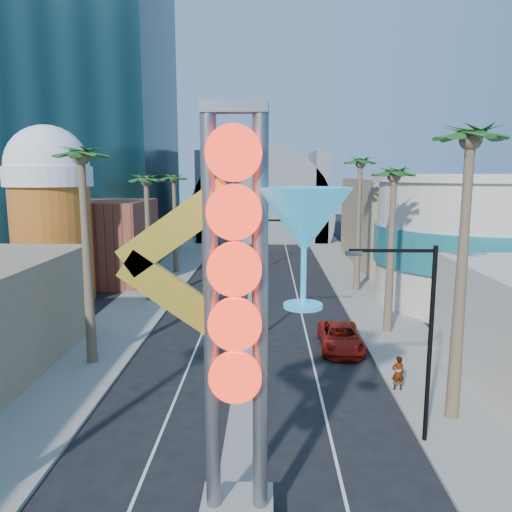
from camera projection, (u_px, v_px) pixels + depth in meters
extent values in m
cube|color=gray|center=(157.00, 287.00, 46.97)|extent=(5.00, 100.00, 0.15)
cube|color=gray|center=(360.00, 288.00, 46.52)|extent=(5.00, 100.00, 0.15)
cube|color=gray|center=(259.00, 281.00, 49.70)|extent=(1.60, 84.00, 0.15)
cube|color=black|center=(78.00, 52.00, 59.92)|extent=(20.00, 20.00, 50.00)
cube|color=brown|center=(98.00, 241.00, 49.44)|extent=(10.00, 10.00, 8.00)
cube|color=#8C775A|center=(397.00, 222.00, 58.37)|extent=(10.00, 20.00, 10.00)
cylinder|color=#AF4E17|center=(53.00, 242.00, 41.41)|extent=(6.40, 6.40, 10.00)
cylinder|color=white|center=(48.00, 176.00, 40.52)|extent=(7.00, 7.00, 1.60)
sphere|color=white|center=(47.00, 166.00, 40.39)|extent=(6.60, 6.60, 6.60)
cylinder|color=beige|center=(478.00, 244.00, 40.57)|extent=(16.00, 16.00, 10.00)
cylinder|color=teal|center=(478.00, 244.00, 40.57)|extent=(16.60, 16.60, 3.00)
cylinder|color=beige|center=(483.00, 178.00, 39.70)|extent=(16.60, 16.60, 0.60)
cylinder|color=slate|center=(263.00, 214.00, 82.58)|extent=(22.00, 16.00, 22.00)
cube|color=slate|center=(208.00, 195.00, 82.30)|extent=(2.00, 16.00, 14.00)
cube|color=slate|center=(317.00, 196.00, 81.87)|extent=(2.00, 16.00, 14.00)
cylinder|color=slate|center=(211.00, 322.00, 14.15)|extent=(0.44, 0.44, 12.00)
cylinder|color=slate|center=(260.00, 322.00, 14.12)|extent=(0.44, 0.44, 12.00)
cube|color=slate|center=(234.00, 107.00, 13.16)|extent=(1.80, 0.50, 0.30)
cylinder|color=red|center=(234.00, 153.00, 13.01)|extent=(1.50, 0.25, 1.50)
cylinder|color=red|center=(234.00, 212.00, 13.27)|extent=(1.50, 0.25, 1.50)
cylinder|color=red|center=(234.00, 269.00, 13.52)|extent=(1.50, 0.25, 1.50)
cylinder|color=red|center=(235.00, 324.00, 13.78)|extent=(1.50, 0.25, 1.50)
cylinder|color=red|center=(235.00, 377.00, 14.03)|extent=(1.50, 0.25, 1.50)
cube|color=gold|center=(177.00, 227.00, 13.73)|extent=(3.47, 0.25, 2.80)
cube|color=gold|center=(179.00, 298.00, 14.05)|extent=(3.47, 0.25, 2.80)
cone|color=#218CBF|center=(304.00, 221.00, 13.61)|extent=(2.60, 2.60, 1.80)
cylinder|color=#218CBF|center=(303.00, 278.00, 13.87)|extent=(0.16, 0.16, 1.60)
cylinder|color=#218CBF|center=(303.00, 306.00, 14.00)|extent=(1.10, 1.10, 0.12)
cylinder|color=black|center=(253.00, 281.00, 31.31)|extent=(0.18, 0.18, 8.00)
cube|color=black|center=(283.00, 220.00, 30.64)|extent=(3.60, 0.12, 0.12)
cube|color=slate|center=(309.00, 222.00, 30.62)|extent=(0.60, 0.25, 0.18)
cylinder|color=black|center=(260.00, 234.00, 54.97)|extent=(0.18, 0.18, 8.00)
cube|color=black|center=(243.00, 200.00, 54.39)|extent=(3.60, 0.12, 0.12)
cube|color=slate|center=(229.00, 200.00, 54.44)|extent=(0.60, 0.25, 0.18)
cylinder|color=black|center=(430.00, 348.00, 19.30)|extent=(0.18, 0.18, 8.00)
cube|color=black|center=(392.00, 251.00, 18.71)|extent=(3.24, 0.12, 0.12)
cube|color=slate|center=(354.00, 253.00, 18.77)|extent=(0.60, 0.25, 0.18)
cylinder|color=brown|center=(87.00, 264.00, 27.29)|extent=(0.40, 0.40, 11.50)
sphere|color=#1B521F|center=(81.00, 157.00, 26.34)|extent=(2.40, 2.40, 2.40)
cylinder|color=brown|center=(148.00, 242.00, 41.22)|extent=(0.40, 0.40, 10.00)
sphere|color=#1B521F|center=(146.00, 181.00, 40.39)|extent=(2.40, 2.40, 2.40)
cylinder|color=brown|center=(175.00, 227.00, 53.05)|extent=(0.40, 0.40, 10.00)
sphere|color=#1B521F|center=(174.00, 179.00, 52.23)|extent=(2.40, 2.40, 2.40)
cylinder|color=brown|center=(461.00, 286.00, 20.90)|extent=(0.40, 0.40, 12.00)
sphere|color=#1B521F|center=(471.00, 140.00, 19.91)|extent=(2.40, 2.40, 2.40)
cylinder|color=brown|center=(391.00, 256.00, 32.86)|extent=(0.40, 0.40, 10.50)
sphere|color=#1B521F|center=(394.00, 176.00, 31.99)|extent=(2.40, 2.40, 2.40)
cylinder|color=brown|center=(358.00, 229.00, 44.61)|extent=(0.40, 0.40, 11.50)
sphere|color=#1B521F|center=(361.00, 163.00, 43.66)|extent=(2.40, 2.40, 2.40)
imported|color=#A6170C|center=(341.00, 337.00, 30.49)|extent=(2.62, 5.46, 1.50)
imported|color=gray|center=(398.00, 373.00, 24.39)|extent=(0.65, 0.46, 1.72)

